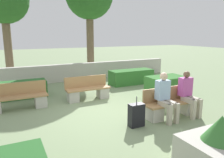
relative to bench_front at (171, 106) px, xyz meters
The scene contains 13 objects.
ground_plane 1.95m from the bench_front, 143.76° to the left, with size 60.00×60.00×0.00m, color gray.
perimeter_wall 6.24m from the bench_front, 104.37° to the left, with size 11.84×0.30×0.86m.
bench_front is the anchor object (origin of this frame).
bench_left_side 4.70m from the bench_front, 146.52° to the left, with size 1.80×0.48×0.83m.
bench_right_side 3.06m from the bench_front, 120.86° to the left, with size 1.61×0.48×0.83m.
person_seated_man 0.55m from the bench_front, 157.75° to the right, with size 0.38×0.64×1.32m.
person_seated_woman 0.66m from the bench_front, 15.18° to the right, with size 0.38×0.64×1.29m.
hedge_block_near_left 5.37m from the bench_front, 132.82° to the left, with size 1.63×0.75×0.62m.
hedge_block_near_right 4.25m from the bench_front, 74.15° to the left, with size 2.09×0.77×0.67m.
hedge_block_mid_left 1.78m from the bench_front, 54.31° to the left, with size 1.37×0.88×0.83m.
planter_corner_left 2.68m from the bench_front, 114.29° to the right, with size 1.07×1.07×1.06m.
suitcase 1.28m from the bench_front, behind, with size 0.40×0.22×0.80m.
tree_leftmost 9.50m from the bench_front, 116.87° to the left, with size 2.44×2.44×5.26m.
Camera 1 is at (-2.65, -5.77, 2.37)m, focal length 35.00 mm.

